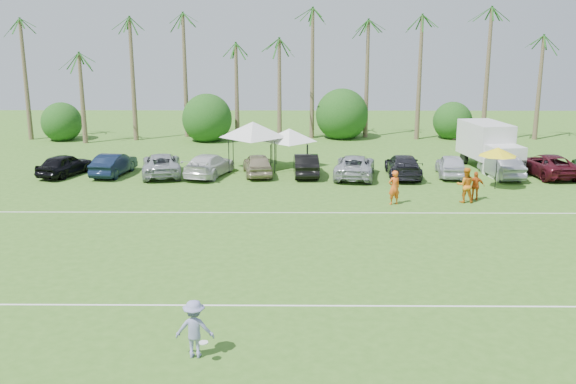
{
  "coord_description": "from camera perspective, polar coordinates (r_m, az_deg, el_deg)",
  "views": [
    {
      "loc": [
        1.65,
        -18.97,
        9.39
      ],
      "look_at": [
        1.37,
        12.17,
        1.6
      ],
      "focal_mm": 40.0,
      "sensor_mm": 36.0,
      "label": 1
    }
  ],
  "objects": [
    {
      "name": "bush_tree_3",
      "position": [
        60.2,
        14.4,
        6.36
      ],
      "size": [
        4.0,
        4.0,
        4.0
      ],
      "color": "brown",
      "rests_on": "ground"
    },
    {
      "name": "sideline_player_c",
      "position": [
        38.19,
        16.34,
        0.52
      ],
      "size": [
        1.04,
        0.58,
        1.67
      ],
      "primitive_type": "imported",
      "rotation": [
        0.0,
        0.0,
        2.95
      ],
      "color": "#CD5416",
      "rests_on": "ground"
    },
    {
      "name": "palm_tree_8",
      "position": [
        58.13,
        12.04,
        11.86
      ],
      "size": [
        2.4,
        2.4,
        8.9
      ],
      "color": "brown",
      "rests_on": "ground"
    },
    {
      "name": "canopy_tent_right",
      "position": [
        45.46,
        0.12,
        5.66
      ],
      "size": [
        3.98,
        3.98,
        3.23
      ],
      "color": "black",
      "rests_on": "ground"
    },
    {
      "name": "palm_tree_0",
      "position": [
        61.71,
        -22.47,
        11.23
      ],
      "size": [
        2.4,
        2.4,
        8.9
      ],
      "color": "brown",
      "rests_on": "ground"
    },
    {
      "name": "palm_tree_3",
      "position": [
        57.79,
        -9.4,
        14.53
      ],
      "size": [
        2.4,
        2.4,
        11.9
      ],
      "color": "brown",
      "rests_on": "ground"
    },
    {
      "name": "parked_car_2",
      "position": [
        43.93,
        -11.18,
        2.42
      ],
      "size": [
        3.51,
        5.75,
        1.49
      ],
      "primitive_type": "imported",
      "rotation": [
        0.0,
        0.0,
        3.34
      ],
      "color": "#94999F",
      "rests_on": "ground"
    },
    {
      "name": "palm_tree_4",
      "position": [
        57.28,
        -5.26,
        12.07
      ],
      "size": [
        2.4,
        2.4,
        8.9
      ],
      "color": "brown",
      "rests_on": "ground"
    },
    {
      "name": "parked_car_3",
      "position": [
        43.25,
        -7.01,
        2.41
      ],
      "size": [
        3.38,
        5.51,
        1.49
      ],
      "primitive_type": "imported",
      "rotation": [
        0.0,
        0.0,
        2.87
      ],
      "color": "silver",
      "rests_on": "ground"
    },
    {
      "name": "palm_tree_7",
      "position": [
        57.33,
        7.11,
        14.61
      ],
      "size": [
        2.4,
        2.4,
        11.9
      ],
      "color": "brown",
      "rests_on": "ground"
    },
    {
      "name": "parked_car_5",
      "position": [
        43.05,
        1.59,
        2.45
      ],
      "size": [
        1.73,
        4.58,
        1.49
      ],
      "primitive_type": "imported",
      "rotation": [
        0.0,
        0.0,
        3.18
      ],
      "color": "black",
      "rests_on": "ground"
    },
    {
      "name": "sideline_player_b",
      "position": [
        37.48,
        15.49,
        0.6
      ],
      "size": [
        1.03,
        0.82,
        2.01
      ],
      "primitive_type": "imported",
      "rotation": [
        0.0,
        0.0,
        3.08
      ],
      "color": "orange",
      "rests_on": "ground"
    },
    {
      "name": "field_lines",
      "position": [
        28.61,
        -2.82,
        -5.13
      ],
      "size": [
        80.0,
        12.1,
        0.01
      ],
      "color": "white",
      "rests_on": "ground"
    },
    {
      "name": "parked_car_7",
      "position": [
        43.32,
        10.2,
        2.31
      ],
      "size": [
        2.29,
        5.21,
        1.49
      ],
      "primitive_type": "imported",
      "rotation": [
        0.0,
        0.0,
        3.1
      ],
      "color": "black",
      "rests_on": "ground"
    },
    {
      "name": "sideline_player_a",
      "position": [
        36.22,
        9.41,
        0.4
      ],
      "size": [
        0.83,
        0.69,
        1.93
      ],
      "primitive_type": "imported",
      "rotation": [
        0.0,
        0.0,
        3.52
      ],
      "color": "orange",
      "rests_on": "ground"
    },
    {
      "name": "parked_car_1",
      "position": [
        44.74,
        -15.23,
        2.4
      ],
      "size": [
        2.23,
        4.71,
        1.49
      ],
      "primitive_type": "imported",
      "rotation": [
        0.0,
        0.0,
        2.99
      ],
      "color": "black",
      "rests_on": "ground"
    },
    {
      "name": "palm_tree_5",
      "position": [
        57.01,
        -1.17,
        13.0
      ],
      "size": [
        2.4,
        2.4,
        9.9
      ],
      "color": "brown",
      "rests_on": "ground"
    },
    {
      "name": "parked_car_4",
      "position": [
        43.15,
        -2.71,
        2.47
      ],
      "size": [
        2.4,
        4.59,
        1.49
      ],
      "primitive_type": "imported",
      "rotation": [
        0.0,
        0.0,
        3.29
      ],
      "color": "gray",
      "rests_on": "ground"
    },
    {
      "name": "parked_car_10",
      "position": [
        46.28,
        22.07,
        2.24
      ],
      "size": [
        3.04,
        5.6,
        1.49
      ],
      "primitive_type": "imported",
      "rotation": [
        0.0,
        0.0,
        3.25
      ],
      "color": "#480F19",
      "rests_on": "ground"
    },
    {
      "name": "bush_tree_0",
      "position": [
        62.01,
        -19.05,
        6.25
      ],
      "size": [
        4.0,
        4.0,
        4.0
      ],
      "color": "brown",
      "rests_on": "ground"
    },
    {
      "name": "parked_car_8",
      "position": [
        44.21,
        14.29,
        2.33
      ],
      "size": [
        2.25,
        4.55,
        1.49
      ],
      "primitive_type": "imported",
      "rotation": [
        0.0,
        0.0,
        3.03
      ],
      "color": "silver",
      "rests_on": "ground"
    },
    {
      "name": "ground",
      "position": [
        21.23,
        -4.08,
        -12.24
      ],
      "size": [
        120.0,
        120.0,
        0.0
      ],
      "primitive_type": "plane",
      "color": "#3A691F",
      "rests_on": "ground"
    },
    {
      "name": "parked_car_0",
      "position": [
        45.53,
        -19.23,
        2.31
      ],
      "size": [
        3.1,
        4.71,
        1.49
      ],
      "primitive_type": "imported",
      "rotation": [
        0.0,
        0.0,
        2.81
      ],
      "color": "black",
      "rests_on": "ground"
    },
    {
      "name": "market_umbrella",
      "position": [
        41.05,
        18.15,
        3.42
      ],
      "size": [
        2.32,
        2.32,
        2.59
      ],
      "color": "black",
      "rests_on": "ground"
    },
    {
      "name": "canopy_tent_left",
      "position": [
        44.92,
        -3.15,
        6.26
      ],
      "size": [
        4.79,
        4.79,
        3.88
      ],
      "color": "black",
      "rests_on": "ground"
    },
    {
      "name": "palm_tree_2",
      "position": [
        58.58,
        -13.33,
        13.5
      ],
      "size": [
        2.4,
        2.4,
        10.9
      ],
      "color": "brown",
      "rests_on": "ground"
    },
    {
      "name": "bush_tree_1",
      "position": [
        58.97,
        -6.98,
        6.54
      ],
      "size": [
        4.0,
        4.0,
        4.0
      ],
      "color": "brown",
      "rests_on": "ground"
    },
    {
      "name": "palm_tree_1",
      "position": [
        59.96,
        -18.04,
        12.38
      ],
      "size": [
        2.4,
        2.4,
        9.9
      ],
      "color": "brown",
      "rests_on": "ground"
    },
    {
      "name": "palm_tree_10",
      "position": [
        60.84,
        21.64,
        12.92
      ],
      "size": [
        2.4,
        2.4,
        10.9
      ],
      "color": "brown",
      "rests_on": "ground"
    },
    {
      "name": "bush_tree_2",
      "position": [
        58.63,
        4.8,
        6.55
      ],
      "size": [
        4.0,
        4.0,
        4.0
      ],
      "color": "brown",
      "rests_on": "ground"
    },
    {
      "name": "frisbee_player",
      "position": [
        19.51,
        -8.31,
        -11.94
      ],
      "size": [
        1.16,
        0.86,
        1.78
      ],
      "rotation": [
        0.0,
        0.0,
        3.12
      ],
      "color": "#7F81B5",
      "rests_on": "ground"
    },
    {
      "name": "parked_car_9",
      "position": [
        44.75,
        18.43,
        2.18
      ],
      "size": [
        1.99,
        4.65,
        1.49
      ],
      "primitive_type": "imported",
      "rotation": [
        0.0,
        0.0,
        3.24
      ],
      "color": "slate",
      "rests_on": "ground"
    },
    {
      "name": "palm_tree_6",
      "position": [
        57.02,
        2.97,
        13.85
      ],
      "size": [
        2.4,
        2.4,
        10.9
      ],
      "color": "brown",
      "rests_on": "ground"
    },
    {
      "name": "parked_car_6",
      "position": [
        42.77,
        5.95,
        2.31
      ],
      "size": [
        3.25,
        5.68,
        1.49
      ],
      "primitive_type": "imported",
      "rotation": [
        0.0,
        0.0,
        2.99
      ],
      "color": "#9FA2AA",
      "rests_on": "ground"
    },
    {
      "name": "palm_tree_9",
      "position": [
        59.28,
        16.94,
        12.45
      ],
      "size": [
        2.4,
        2.4,
        9.9
      ],
      "color": "brown",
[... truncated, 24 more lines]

